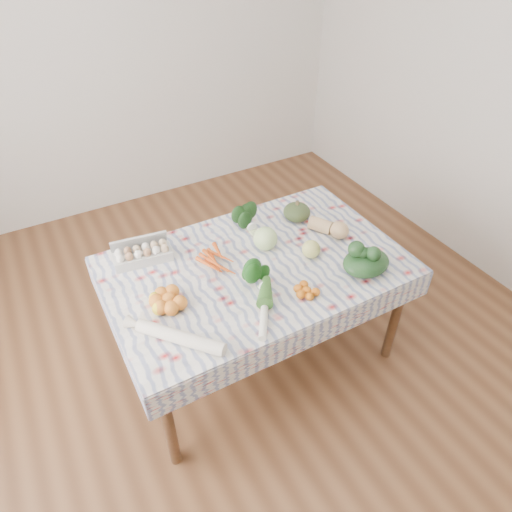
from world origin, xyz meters
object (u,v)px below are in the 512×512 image
(butternut_squash, at_px, (329,226))
(dining_table, at_px, (256,275))
(egg_carton, at_px, (143,255))
(kabocha_squash, at_px, (297,212))
(cabbage, at_px, (265,239))
(grapefruit, at_px, (311,249))

(butternut_squash, bearing_deg, dining_table, 153.58)
(egg_carton, relative_size, kabocha_squash, 1.88)
(butternut_squash, bearing_deg, cabbage, 140.87)
(kabocha_squash, xyz_separation_m, butternut_squash, (0.09, -0.22, -0.00))
(grapefruit, bearing_deg, cabbage, 134.55)
(dining_table, xyz_separation_m, egg_carton, (-0.54, 0.33, 0.13))
(egg_carton, xyz_separation_m, cabbage, (0.66, -0.23, 0.03))
(egg_carton, distance_m, cabbage, 0.70)
(kabocha_squash, relative_size, butternut_squash, 0.71)
(dining_table, height_order, butternut_squash, butternut_squash)
(dining_table, relative_size, egg_carton, 4.96)
(dining_table, xyz_separation_m, kabocha_squash, (0.44, 0.26, 0.14))
(kabocha_squash, distance_m, cabbage, 0.36)
(kabocha_squash, xyz_separation_m, grapefruit, (-0.13, -0.35, -0.00))
(cabbage, xyz_separation_m, butternut_squash, (0.41, -0.06, -0.01))
(egg_carton, bearing_deg, cabbage, -11.89)
(butternut_squash, relative_size, grapefruit, 2.30)
(butternut_squash, distance_m, grapefruit, 0.26)
(dining_table, height_order, egg_carton, egg_carton)
(dining_table, relative_size, cabbage, 11.38)
(egg_carton, height_order, kabocha_squash, kabocha_squash)
(dining_table, xyz_separation_m, cabbage, (0.12, 0.10, 0.15))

